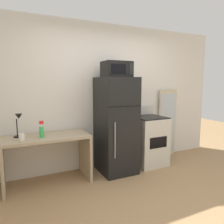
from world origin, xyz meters
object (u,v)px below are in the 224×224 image
object	(u,v)px
refrigerator	(116,125)
oven_range	(148,140)
desk_lamp	(18,121)
desk	(47,150)
leaning_mirror	(167,123)
coffee_mug	(22,137)
microwave	(117,69)
spray_bottle	(42,131)

from	to	relation	value
refrigerator	oven_range	distance (m)	0.80
desk_lamp	desk	bearing A→B (deg)	-13.29
desk	leaning_mirror	xyz separation A→B (m)	(2.53, 0.25, 0.17)
coffee_mug	microwave	distance (m)	1.80
coffee_mug	leaning_mirror	bearing A→B (deg)	7.00
spray_bottle	leaning_mirror	bearing A→B (deg)	6.93
refrigerator	oven_range	world-z (taller)	refrigerator
coffee_mug	refrigerator	world-z (taller)	refrigerator
desk	microwave	distance (m)	1.70
spray_bottle	refrigerator	bearing A→B (deg)	1.33
desk	refrigerator	size ratio (longest dim) A/B	0.77
refrigerator	coffee_mug	bearing A→B (deg)	-177.51
desk_lamp	leaning_mirror	size ratio (longest dim) A/B	0.25
desk_lamp	refrigerator	world-z (taller)	refrigerator
desk_lamp	refrigerator	xyz separation A→B (m)	(1.54, -0.12, -0.17)
coffee_mug	oven_range	size ratio (longest dim) A/B	0.09
oven_range	leaning_mirror	world-z (taller)	leaning_mirror
desk_lamp	coffee_mug	distance (m)	0.27
desk	spray_bottle	xyz separation A→B (m)	(-0.07, -0.07, 0.32)
spray_bottle	microwave	world-z (taller)	microwave
desk	microwave	xyz separation A→B (m)	(1.17, -0.06, 1.24)
coffee_mug	microwave	bearing A→B (deg)	1.69
microwave	leaning_mirror	xyz separation A→B (m)	(1.37, 0.31, -1.07)
refrigerator	spray_bottle	bearing A→B (deg)	-178.67
refrigerator	desk	bearing A→B (deg)	178.21
desk	spray_bottle	world-z (taller)	spray_bottle
spray_bottle	leaning_mirror	size ratio (longest dim) A/B	0.18
microwave	leaning_mirror	distance (m)	1.76
coffee_mug	refrigerator	xyz separation A→B (m)	(1.52, 0.07, 0.02)
desk	refrigerator	world-z (taller)	refrigerator
desk_lamp	coffee_mug	bearing A→B (deg)	-82.68
microwave	oven_range	xyz separation A→B (m)	(0.71, 0.05, -1.31)
coffee_mug	oven_range	distance (m)	2.26
spray_bottle	oven_range	distance (m)	1.99
desk_lamp	refrigerator	distance (m)	1.56
spray_bottle	oven_range	size ratio (longest dim) A/B	0.23
desk	spray_bottle	size ratio (longest dim) A/B	5.11
desk	coffee_mug	distance (m)	0.45
refrigerator	oven_range	size ratio (longest dim) A/B	1.49
desk	coffee_mug	bearing A→B (deg)	-163.70
spray_bottle	refrigerator	xyz separation A→B (m)	(1.24, 0.03, -0.03)
spray_bottle	coffee_mug	xyz separation A→B (m)	(-0.28, -0.04, -0.05)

